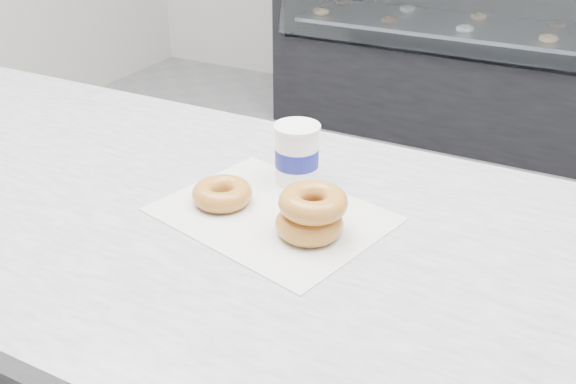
% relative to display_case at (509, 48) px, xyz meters
% --- Properties ---
extents(ground, '(5.00, 5.00, 0.00)m').
position_rel_display_case_xyz_m(ground, '(0.00, -2.12, -0.49)').
color(ground, gray).
rests_on(ground, ground).
extents(display_case, '(2.40, 0.74, 1.25)m').
position_rel_display_case_xyz_m(display_case, '(0.00, 0.00, 0.00)').
color(display_case, black).
rests_on(display_case, ground).
extents(wax_paper, '(0.39, 0.33, 0.00)m').
position_rel_display_case_xyz_m(wax_paper, '(0.08, -2.68, 0.41)').
color(wax_paper, silver).
rests_on(wax_paper, counter).
extents(donut_single, '(0.11, 0.11, 0.03)m').
position_rel_display_case_xyz_m(donut_single, '(-0.01, -2.69, 0.43)').
color(donut_single, '#D28B39').
rests_on(donut_single, wax_paper).
extents(donut_stack, '(0.12, 0.12, 0.07)m').
position_rel_display_case_xyz_m(donut_stack, '(0.16, -2.71, 0.45)').
color(donut_stack, '#D28B39').
rests_on(donut_stack, wax_paper).
extents(coffee_cup, '(0.09, 0.09, 0.11)m').
position_rel_display_case_xyz_m(coffee_cup, '(0.07, -2.57, 0.46)').
color(coffee_cup, white).
rests_on(coffee_cup, counter).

